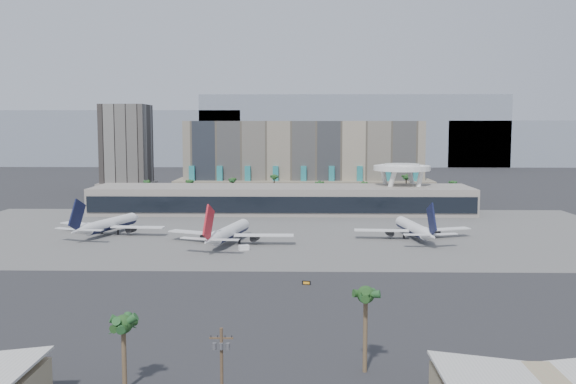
{
  "coord_description": "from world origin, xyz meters",
  "views": [
    {
      "loc": [
        8.61,
        -179.05,
        38.7
      ],
      "look_at": [
        4.16,
        40.0,
        16.49
      ],
      "focal_mm": 40.0,
      "sensor_mm": 36.0,
      "label": 1
    }
  ],
  "objects_px": {
    "airliner_centre": "(229,232)",
    "airliner_right": "(414,228)",
    "airliner_left": "(109,224)",
    "service_vehicle_a": "(214,240)",
    "utility_pole": "(222,363)",
    "taxiway_sign": "(306,283)",
    "service_vehicle_b": "(244,248)"
  },
  "relations": [
    {
      "from": "airliner_left",
      "to": "airliner_right",
      "type": "height_order",
      "value": "airliner_left"
    },
    {
      "from": "airliner_centre",
      "to": "service_vehicle_a",
      "type": "distance_m",
      "value": 5.82
    },
    {
      "from": "taxiway_sign",
      "to": "utility_pole",
      "type": "bearing_deg",
      "value": -88.59
    },
    {
      "from": "airliner_left",
      "to": "airliner_centre",
      "type": "distance_m",
      "value": 48.81
    },
    {
      "from": "airliner_centre",
      "to": "airliner_right",
      "type": "relative_size",
      "value": 1.04
    },
    {
      "from": "airliner_left",
      "to": "service_vehicle_b",
      "type": "bearing_deg",
      "value": -12.65
    },
    {
      "from": "airliner_left",
      "to": "airliner_right",
      "type": "bearing_deg",
      "value": 12.79
    },
    {
      "from": "service_vehicle_a",
      "to": "taxiway_sign",
      "type": "relative_size",
      "value": 2.07
    },
    {
      "from": "service_vehicle_b",
      "to": "taxiway_sign",
      "type": "xyz_separation_m",
      "value": [
        19.4,
        -44.08,
        -0.34
      ]
    },
    {
      "from": "airliner_centre",
      "to": "service_vehicle_b",
      "type": "height_order",
      "value": "airliner_centre"
    },
    {
      "from": "utility_pole",
      "to": "airliner_right",
      "type": "distance_m",
      "value": 146.55
    },
    {
      "from": "service_vehicle_a",
      "to": "airliner_centre",
      "type": "bearing_deg",
      "value": -4.96
    },
    {
      "from": "utility_pole",
      "to": "airliner_left",
      "type": "distance_m",
      "value": 156.24
    },
    {
      "from": "service_vehicle_a",
      "to": "service_vehicle_b",
      "type": "bearing_deg",
      "value": -38.73
    },
    {
      "from": "service_vehicle_b",
      "to": "taxiway_sign",
      "type": "bearing_deg",
      "value": -87.7
    },
    {
      "from": "service_vehicle_a",
      "to": "airliner_right",
      "type": "bearing_deg",
      "value": 17.26
    },
    {
      "from": "airliner_centre",
      "to": "service_vehicle_a",
      "type": "relative_size",
      "value": 10.01
    },
    {
      "from": "utility_pole",
      "to": "airliner_left",
      "type": "bearing_deg",
      "value": 112.15
    },
    {
      "from": "utility_pole",
      "to": "taxiway_sign",
      "type": "height_order",
      "value": "utility_pole"
    },
    {
      "from": "utility_pole",
      "to": "service_vehicle_a",
      "type": "xyz_separation_m",
      "value": [
        -18.34,
        128.18,
        -6.05
      ]
    },
    {
      "from": "airliner_centre",
      "to": "service_vehicle_b",
      "type": "distance_m",
      "value": 12.84
    },
    {
      "from": "airliner_left",
      "to": "airliner_centre",
      "type": "height_order",
      "value": "airliner_centre"
    },
    {
      "from": "utility_pole",
      "to": "service_vehicle_b",
      "type": "relative_size",
      "value": 3.78
    },
    {
      "from": "airliner_right",
      "to": "service_vehicle_b",
      "type": "distance_m",
      "value": 61.35
    },
    {
      "from": "utility_pole",
      "to": "service_vehicle_a",
      "type": "distance_m",
      "value": 129.63
    },
    {
      "from": "taxiway_sign",
      "to": "service_vehicle_a",
      "type": "bearing_deg",
      "value": 129.22
    },
    {
      "from": "airliner_centre",
      "to": "taxiway_sign",
      "type": "bearing_deg",
      "value": -53.22
    },
    {
      "from": "airliner_right",
      "to": "service_vehicle_b",
      "type": "xyz_separation_m",
      "value": [
        -57.3,
        -21.72,
        -2.93
      ]
    },
    {
      "from": "airliner_right",
      "to": "utility_pole",
      "type": "bearing_deg",
      "value": -117.44
    },
    {
      "from": "airliner_centre",
      "to": "taxiway_sign",
      "type": "relative_size",
      "value": 20.74
    },
    {
      "from": "airliner_left",
      "to": "service_vehicle_a",
      "type": "height_order",
      "value": "airliner_left"
    },
    {
      "from": "service_vehicle_a",
      "to": "taxiway_sign",
      "type": "xyz_separation_m",
      "value": [
        30.34,
        -56.23,
        -0.61
      ]
    }
  ]
}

